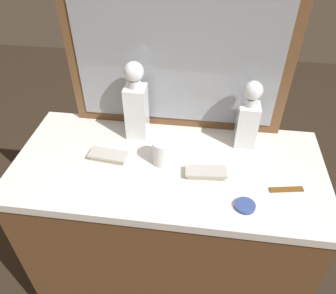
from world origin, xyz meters
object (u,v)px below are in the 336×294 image
object	(u,v)px
silver_brush_far_right	(109,155)
tortoiseshell_comb	(286,189)
silver_brush_front	(206,173)
porcelain_dish	(245,206)
crystal_decanter_far_left	(136,108)
crystal_decanter_front	(248,120)
crystal_tumbler_rear	(163,153)

from	to	relation	value
silver_brush_far_right	tortoiseshell_comb	bearing A→B (deg)	-7.13
silver_brush_front	porcelain_dish	size ratio (longest dim) A/B	2.23
crystal_decanter_far_left	silver_brush_front	size ratio (longest dim) A/B	2.13
silver_brush_front	porcelain_dish	bearing A→B (deg)	-44.08
crystal_decanter_front	silver_brush_front	size ratio (longest dim) A/B	1.82
crystal_decanter_front	porcelain_dish	bearing A→B (deg)	-91.46
crystal_decanter_front	silver_brush_far_right	size ratio (longest dim) A/B	1.84
crystal_decanter_far_left	silver_brush_front	xyz separation A→B (m)	(0.28, -0.20, -0.11)
crystal_tumbler_rear	silver_brush_front	bearing A→B (deg)	-17.35
crystal_decanter_front	tortoiseshell_comb	size ratio (longest dim) A/B	2.36
crystal_tumbler_rear	silver_brush_far_right	bearing A→B (deg)	-178.69
crystal_tumbler_rear	crystal_decanter_far_left	bearing A→B (deg)	129.37
silver_brush_far_right	porcelain_dish	bearing A→B (deg)	-19.22
silver_brush_front	tortoiseshell_comb	bearing A→B (deg)	-7.13
crystal_tumbler_rear	porcelain_dish	world-z (taller)	crystal_tumbler_rear
crystal_decanter_front	tortoiseshell_comb	bearing A→B (deg)	-60.41
silver_brush_front	silver_brush_far_right	distance (m)	0.36
crystal_decanter_far_left	crystal_tumbler_rear	xyz separation A→B (m)	(0.12, -0.15, -0.08)
crystal_tumbler_rear	silver_brush_far_right	size ratio (longest dim) A/B	0.64
crystal_tumbler_rear	porcelain_dish	bearing A→B (deg)	-31.27
silver_brush_front	porcelain_dish	world-z (taller)	silver_brush_front
crystal_tumbler_rear	silver_brush_far_right	world-z (taller)	crystal_tumbler_rear
crystal_tumbler_rear	tortoiseshell_comb	bearing A→B (deg)	-11.00
porcelain_dish	crystal_tumbler_rear	bearing A→B (deg)	148.73
crystal_tumbler_rear	tortoiseshell_comb	size ratio (longest dim) A/B	0.83
porcelain_dish	silver_brush_far_right	bearing A→B (deg)	160.78
crystal_decanter_far_left	porcelain_dish	xyz separation A→B (m)	(0.41, -0.32, -0.12)
silver_brush_front	porcelain_dish	distance (m)	0.18
crystal_decanter_front	porcelain_dish	world-z (taller)	crystal_decanter_front
crystal_decanter_front	crystal_tumbler_rear	xyz separation A→B (m)	(-0.30, -0.15, -0.07)
crystal_decanter_far_left	crystal_tumbler_rear	distance (m)	0.21
crystal_decanter_far_left	silver_brush_front	distance (m)	0.36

